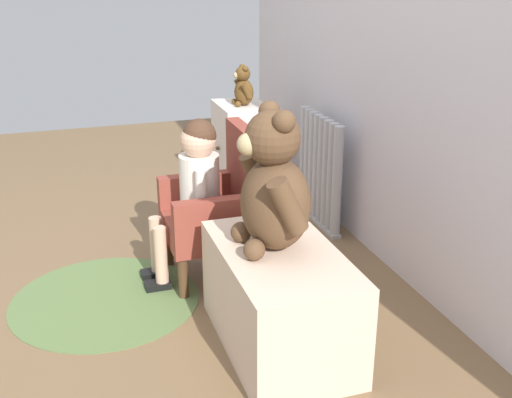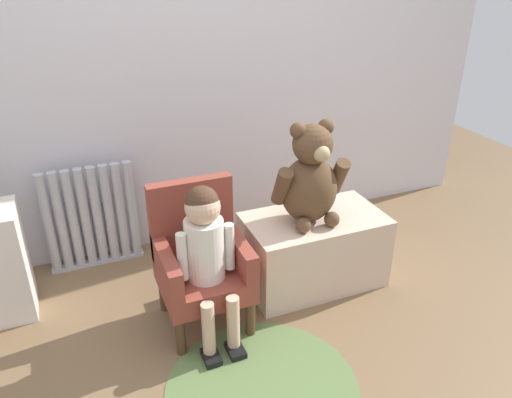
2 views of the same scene
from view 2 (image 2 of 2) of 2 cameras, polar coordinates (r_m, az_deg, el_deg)
ground_plane at (r=2.17m, az=3.31°, el=-20.07°), size 6.00×6.00×0.00m
back_wall at (r=2.73m, az=-8.28°, el=18.51°), size 3.80×0.05×2.40m
radiator at (r=2.81m, az=-18.27°, el=-2.08°), size 0.50×0.05×0.58m
child_armchair at (r=2.29m, az=-6.38°, el=-6.87°), size 0.39×0.38×0.66m
child_figure at (r=2.12m, az=-5.74°, el=-5.09°), size 0.25×0.35×0.72m
low_bench at (r=2.60m, az=6.56°, el=-5.78°), size 0.70×0.40×0.38m
large_teddy_bear at (r=2.37m, az=6.22°, el=2.29°), size 0.37×0.26×0.51m
floor_rug at (r=2.14m, az=0.69°, el=-20.75°), size 0.78×0.78×0.01m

